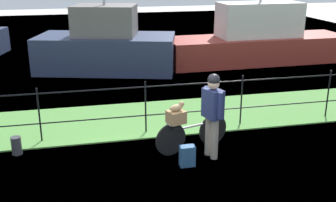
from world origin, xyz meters
The scene contains 12 objects.
ground_plane centered at (0.00, 0.00, 0.00)m, with size 60.00×60.00×0.00m, color beige.
grass_strip centered at (0.00, 2.77, 0.01)m, with size 27.00×2.40×0.03m, color #569342.
harbor_water centered at (0.00, 10.77, 0.00)m, with size 30.00×30.00×0.00m, color slate.
iron_fence centered at (0.00, 1.92, 0.70)m, with size 18.04×0.04×1.20m.
bicycle_main centered at (0.76, 0.86, 0.35)m, with size 1.61×0.54×0.66m.
wooden_crate centered at (0.40, 0.75, 0.78)m, with size 0.33×0.29×0.25m, color #A87F51.
terrier_dog centered at (0.43, 0.75, 0.98)m, with size 0.32×0.22×0.18m.
cyclist_person centered at (1.05, 0.47, 1.00)m, with size 0.37×0.52×1.68m.
backpack_on_paving centered at (0.49, 0.20, 0.20)m, with size 0.28×0.18×0.40m, color #28517A.
mooring_bollard centered at (-2.69, 1.42, 0.18)m, with size 0.20×0.20×0.37m, color #38383D.
moored_boat_near centered at (-0.38, 7.85, 0.86)m, with size 5.14×3.35×3.88m.
moored_boat_mid centered at (5.37, 7.92, 0.81)m, with size 7.02×2.10×3.85m.
Camera 1 is at (-1.38, -6.46, 3.60)m, focal length 43.70 mm.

